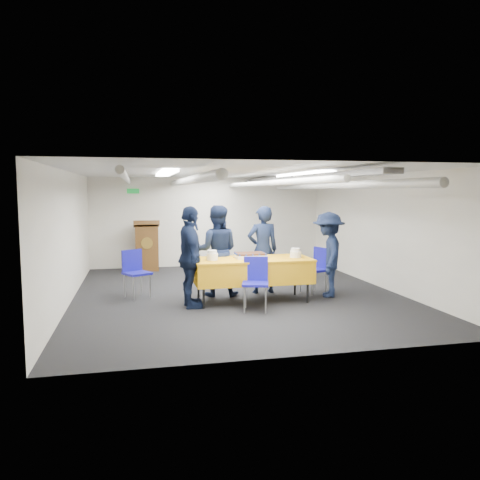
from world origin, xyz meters
name	(u,v)px	position (x,y,z in m)	size (l,w,h in m)	color
ground	(236,293)	(0.00, 0.00, 0.00)	(7.00, 7.00, 0.00)	black
room_shell	(237,198)	(0.09, 0.41, 1.81)	(6.00, 7.00, 2.30)	silver
serving_table	(252,270)	(0.14, -0.68, 0.56)	(2.07, 0.91, 0.77)	black
sheet_cake	(250,255)	(0.12, -0.61, 0.82)	(0.54, 0.42, 0.09)	white
plate_stack_left	(212,256)	(-0.58, -0.73, 0.85)	(0.20, 0.20, 0.17)	white
plate_stack_right	(296,253)	(0.93, -0.73, 0.85)	(0.20, 0.20, 0.17)	white
podium	(147,246)	(-1.60, 3.05, 0.61)	(0.62, 0.53, 1.25)	brown
chair_near	(256,278)	(0.06, -1.25, 0.53)	(0.52, 0.52, 0.87)	gray
chair_right	(317,265)	(1.53, -0.25, 0.53)	(0.54, 0.54, 0.87)	gray
chair_left	(135,268)	(-1.88, 0.15, 0.53)	(0.57, 0.57, 0.87)	gray
sailor_a	(263,250)	(0.51, -0.03, 0.84)	(0.61, 0.40, 1.67)	black
sailor_b	(217,251)	(-0.39, -0.07, 0.85)	(0.82, 0.64, 1.69)	black
sailor_c	(190,257)	(-0.97, -0.87, 0.85)	(1.00, 0.42, 1.71)	black
sailor_d	(328,254)	(1.61, -0.60, 0.79)	(1.01, 0.58, 1.57)	black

